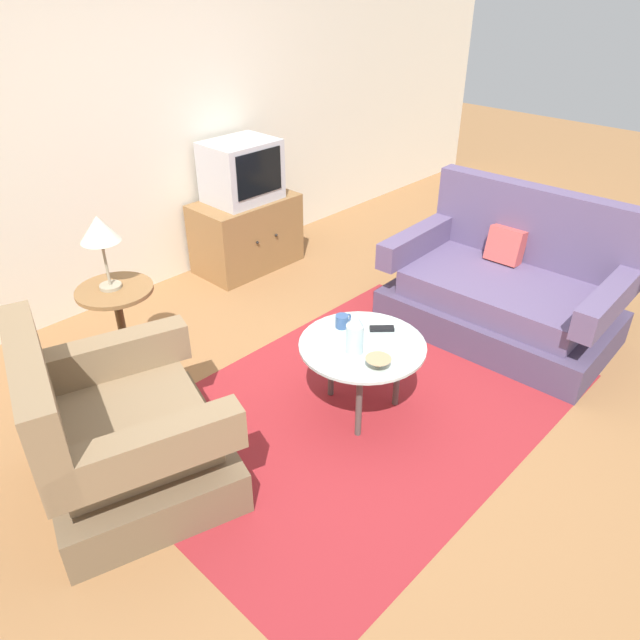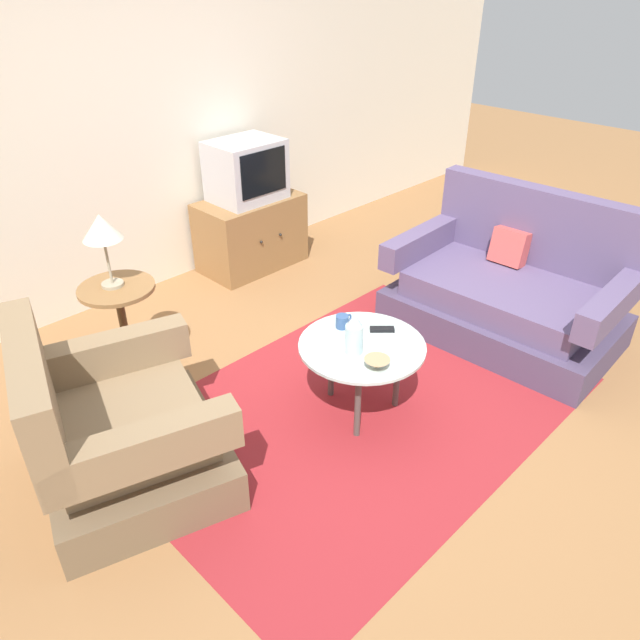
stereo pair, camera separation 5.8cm
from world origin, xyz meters
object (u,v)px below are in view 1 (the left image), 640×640
Objects in this scene: tv_stand at (247,233)px; table_lamp at (99,231)px; armchair at (120,438)px; coffee_table at (362,351)px; mug at (342,321)px; television at (241,171)px; vase at (355,334)px; side_table at (120,315)px; couch at (506,290)px; tv_remote_dark at (382,329)px; bowl at (378,363)px.

tv_stand is 1.86m from table_lamp.
armchair reaches higher than coffee_table.
armchair is 1.36m from mug.
television is (0.81, 1.98, 0.42)m from coffee_table.
vase is (1.17, -0.48, 0.27)m from armchair.
mug is (0.83, -1.09, -0.49)m from table_lamp.
mug is (0.06, 0.20, 0.08)m from coffee_table.
side_table is (-0.77, 1.27, 0.04)m from coffee_table.
mug is at bearing 73.59° from couch.
coffee_table is at bearing 49.52° from tv_remote_dark.
tv_stand reaches higher than mug.
couch is 11.78× the size of tv_remote_dark.
table_lamp is at bearing 109.62° from side_table.
coffee_table is at bearing -105.59° from mug.
side_table is 1.77m from television.
side_table is 1.44× the size of table_lamp.
armchair is 2.74m from couch.
side_table is at bearing 54.75° from couch.
bowl is at bearing -98.48° from vase.
armchair is 4.79× the size of vase.
couch is at bearing 94.94° from armchair.
coffee_table is 0.82× the size of tv_stand.
vase reaches higher than bowl.
vase is 2.04× the size of mug.
tv_remote_dark is (1.45, -0.45, 0.17)m from armchair.
side_table is at bearing 113.81° from bowl.
tv_remote_dark is at bearing -55.51° from mug.
table_lamp is at bearing 117.69° from vase.
side_table is 1.58m from tv_remote_dark.
coffee_table is at bearing 87.32° from armchair.
vase reaches higher than tv_stand.
vase reaches higher than mug.
vase is at bearing -114.24° from television.
vase is 1.82× the size of tv_remote_dark.
bowl is at bearing 77.31° from armchair.
armchair reaches higher than side_table.
armchair is 1.35m from coffee_table.
vase is (0.68, -1.29, 0.12)m from side_table.
table_lamp is at bearing -7.90° from tv_remote_dark.
tv_stand is 1.93m from mug.
vase is 1.74× the size of bowl.
bowl is at bearing -119.89° from coffee_table.
bowl is (-0.12, -0.20, 0.08)m from coffee_table.
television is at bearing -62.41° from tv_remote_dark.
television reaches higher than mug.
couch is at bearing -4.51° from vase.
side_table is 4.64× the size of bowl.
tv_stand is at bearing 65.64° from vase.
couch is 2.78× the size of television.
bowl is at bearing -113.08° from mug.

